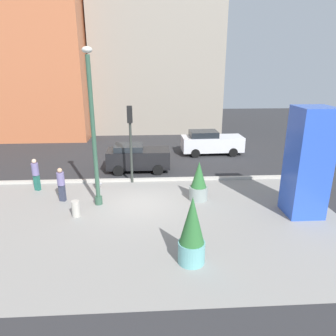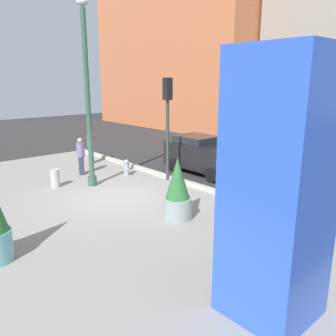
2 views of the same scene
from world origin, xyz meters
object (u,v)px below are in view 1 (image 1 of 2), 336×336
object	(u,v)px
potted_plant_near_left	(199,183)
pedestrian_on_sidewalk	(36,173)
lamp_post	(93,133)
fire_hydrant	(98,183)
traffic_light_corner	(130,132)
pedestrian_crossing	(61,183)
art_pillar_blue	(308,163)
car_curb_east	(138,157)
concrete_bollard	(76,209)
car_intersection	(211,142)
potted_plant_curbside	(192,232)

from	to	relation	value
potted_plant_near_left	pedestrian_on_sidewalk	bearing A→B (deg)	168.46
lamp_post	fire_hydrant	bearing A→B (deg)	100.05
fire_hydrant	traffic_light_corner	size ratio (longest dim) A/B	0.17
pedestrian_crossing	art_pillar_blue	bearing A→B (deg)	-10.19
lamp_post	pedestrian_crossing	world-z (taller)	lamp_post
car_curb_east	pedestrian_crossing	xyz separation A→B (m)	(-3.57, -4.46, 0.08)
art_pillar_blue	concrete_bollard	bearing A→B (deg)	178.44
potted_plant_near_left	traffic_light_corner	world-z (taller)	traffic_light_corner
art_pillar_blue	concrete_bollard	size ratio (longest dim) A/B	6.44
art_pillar_blue	traffic_light_corner	distance (m)	9.05
traffic_light_corner	car_intersection	bearing A→B (deg)	45.22
traffic_light_corner	car_intersection	world-z (taller)	traffic_light_corner
lamp_post	pedestrian_on_sidewalk	distance (m)	4.79
concrete_bollard	traffic_light_corner	distance (m)	5.38
potted_plant_near_left	pedestrian_crossing	size ratio (longest dim) A/B	1.16
traffic_light_corner	pedestrian_on_sidewalk	world-z (taller)	traffic_light_corner
traffic_light_corner	lamp_post	bearing A→B (deg)	-117.12
car_intersection	pedestrian_on_sidewalk	distance (m)	12.58
potted_plant_curbside	potted_plant_near_left	world-z (taller)	potted_plant_curbside
potted_plant_curbside	car_curb_east	xyz separation A→B (m)	(-2.15, 9.85, -0.28)
potted_plant_curbside	traffic_light_corner	xyz separation A→B (m)	(-2.41, 7.79, 1.80)
car_curb_east	potted_plant_near_left	bearing A→B (deg)	-55.88
potted_plant_near_left	pedestrian_on_sidewalk	distance (m)	8.66
potted_plant_curbside	potted_plant_near_left	distance (m)	5.26
fire_hydrant	pedestrian_crossing	distance (m)	2.19
traffic_light_corner	car_intersection	xyz separation A→B (m)	(5.66, 5.70, -2.06)
traffic_light_corner	concrete_bollard	bearing A→B (deg)	-118.93
lamp_post	concrete_bollard	distance (m)	3.47
potted_plant_near_left	car_intersection	bearing A→B (deg)	75.09
art_pillar_blue	fire_hydrant	distance (m)	10.53
potted_plant_curbside	lamp_post	bearing A→B (deg)	128.41
car_intersection	concrete_bollard	bearing A→B (deg)	-128.93
lamp_post	fire_hydrant	world-z (taller)	lamp_post
potted_plant_curbside	pedestrian_on_sidewalk	world-z (taller)	potted_plant_curbside
art_pillar_blue	pedestrian_on_sidewalk	world-z (taller)	art_pillar_blue
art_pillar_blue	potted_plant_curbside	xyz separation A→B (m)	(-5.47, -3.38, -1.25)
traffic_light_corner	pedestrian_crossing	xyz separation A→B (m)	(-3.32, -2.39, -2.00)
pedestrian_crossing	potted_plant_curbside	bearing A→B (deg)	-43.28
fire_hydrant	car_intersection	bearing A→B (deg)	41.44
fire_hydrant	pedestrian_crossing	xyz separation A→B (m)	(-1.49, -1.49, 0.59)
fire_hydrant	pedestrian_crossing	bearing A→B (deg)	-135.07
lamp_post	art_pillar_blue	world-z (taller)	lamp_post
lamp_post	pedestrian_crossing	bearing A→B (deg)	165.10
fire_hydrant	concrete_bollard	size ratio (longest dim) A/B	1.00
lamp_post	potted_plant_near_left	world-z (taller)	lamp_post
fire_hydrant	car_intersection	xyz separation A→B (m)	(7.49, 6.61, 0.52)
pedestrian_crossing	potted_plant_near_left	bearing A→B (deg)	-2.04
concrete_bollard	pedestrian_on_sidewalk	distance (m)	4.29
fire_hydrant	pedestrian_on_sidewalk	bearing A→B (deg)	179.93
pedestrian_on_sidewalk	pedestrian_crossing	distance (m)	2.28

